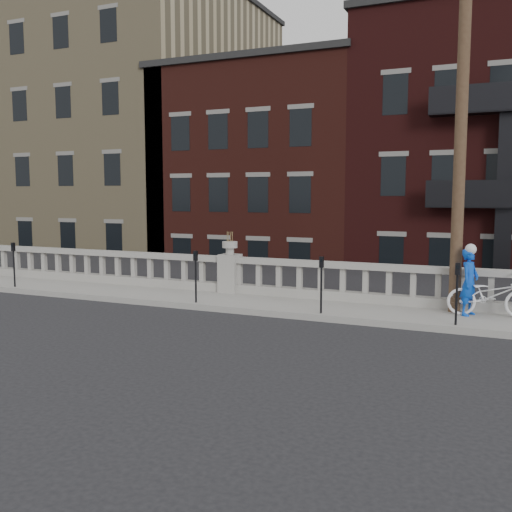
{
  "coord_description": "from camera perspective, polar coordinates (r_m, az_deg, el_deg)",
  "views": [
    {
      "loc": [
        7.21,
        -10.73,
        2.98
      ],
      "look_at": [
        1.15,
        3.2,
        1.33
      ],
      "focal_mm": 40.0,
      "sensor_mm": 36.0,
      "label": 1
    }
  ],
  "objects": [
    {
      "name": "cyclist",
      "position": [
        14.22,
        20.56,
        -2.45
      ],
      "size": [
        0.56,
        0.67,
        1.57
      ],
      "primitive_type": "imported",
      "rotation": [
        0.0,
        0.0,
        1.21
      ],
      "color": "blue",
      "rests_on": "sidewalk"
    },
    {
      "name": "balustrade",
      "position": [
        16.52,
        -2.62,
        -1.93
      ],
      "size": [
        28.0,
        0.34,
        1.03
      ],
      "color": "gray",
      "rests_on": "sidewalk"
    },
    {
      "name": "ground",
      "position": [
        13.27,
        -10.19,
        -6.87
      ],
      "size": [
        120.0,
        120.0,
        0.0
      ],
      "primitive_type": "plane",
      "color": "black",
      "rests_on": "ground"
    },
    {
      "name": "parking_meter_a",
      "position": [
        18.9,
        -23.07,
        -0.31
      ],
      "size": [
        0.1,
        0.09,
        1.36
      ],
      "color": "black",
      "rests_on": "sidewalk"
    },
    {
      "name": "parking_meter_b",
      "position": [
        14.95,
        -6.05,
        -1.45
      ],
      "size": [
        0.1,
        0.09,
        1.36
      ],
      "color": "black",
      "rests_on": "sidewalk"
    },
    {
      "name": "lower_level",
      "position": [
        34.43,
        12.44,
        5.49
      ],
      "size": [
        80.0,
        44.0,
        20.8
      ],
      "color": "#605E59",
      "rests_on": "ground"
    },
    {
      "name": "parking_meter_c",
      "position": [
        13.61,
        6.55,
        -2.21
      ],
      "size": [
        0.1,
        0.09,
        1.36
      ],
      "color": "black",
      "rests_on": "sidewalk"
    },
    {
      "name": "utility_pole",
      "position": [
        14.54,
        19.92,
        14.77
      ],
      "size": [
        1.6,
        0.28,
        10.0
      ],
      "color": "#422D1E",
      "rests_on": "sidewalk"
    },
    {
      "name": "planter_pedestal",
      "position": [
        16.5,
        -2.62,
        -1.28
      ],
      "size": [
        0.55,
        0.55,
        1.76
      ],
      "color": "gray",
      "rests_on": "sidewalk"
    },
    {
      "name": "sidewalk",
      "position": [
        15.78,
        -4.13,
        -4.41
      ],
      "size": [
        32.0,
        2.2,
        0.15
      ],
      "primitive_type": "cube",
      "color": "gray",
      "rests_on": "ground"
    },
    {
      "name": "parking_meter_d",
      "position": [
        13.06,
        19.46,
        -2.89
      ],
      "size": [
        0.1,
        0.09,
        1.36
      ],
      "color": "black",
      "rests_on": "sidewalk"
    },
    {
      "name": "bicycle",
      "position": [
        14.29,
        22.39,
        -3.64
      ],
      "size": [
        1.98,
        0.93,
        1.0
      ],
      "primitive_type": "imported",
      "rotation": [
        0.0,
        0.0,
        1.72
      ],
      "color": "white",
      "rests_on": "sidewalk"
    }
  ]
}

